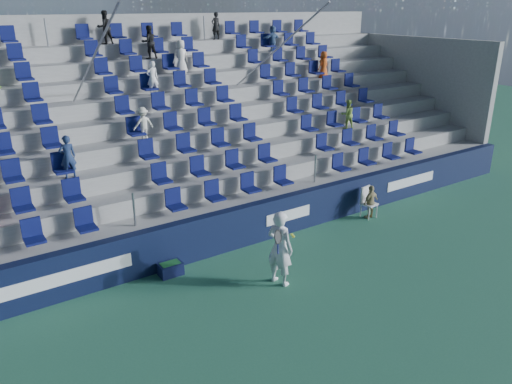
% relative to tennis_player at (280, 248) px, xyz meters
% --- Properties ---
extents(ground, '(70.00, 70.00, 0.00)m').
position_rel_tennis_player_xyz_m(ground, '(0.40, -0.87, -0.97)').
color(ground, '#327554').
rests_on(ground, ground).
extents(sponsor_wall, '(24.00, 0.32, 1.20)m').
position_rel_tennis_player_xyz_m(sponsor_wall, '(0.40, 2.28, -0.37)').
color(sponsor_wall, '#0E1634').
rests_on(sponsor_wall, ground).
extents(grandstand, '(24.00, 8.17, 6.63)m').
position_rel_tennis_player_xyz_m(grandstand, '(0.39, 7.37, 1.17)').
color(grandstand, '#A6A6A1').
rests_on(grandstand, ground).
extents(tennis_player, '(0.73, 0.81, 1.94)m').
position_rel_tennis_player_xyz_m(tennis_player, '(0.00, 0.00, 0.00)').
color(tennis_player, silver).
rests_on(tennis_player, ground).
extents(line_judge_chair, '(0.50, 0.52, 1.01)m').
position_rel_tennis_player_xyz_m(line_judge_chair, '(4.86, 1.78, -0.39)').
color(line_judge_chair, white).
rests_on(line_judge_chair, ground).
extents(line_judge, '(0.68, 0.34, 1.12)m').
position_rel_tennis_player_xyz_m(line_judge, '(4.86, 1.63, -0.41)').
color(line_judge, tan).
rests_on(line_judge, ground).
extents(ball_bin, '(0.60, 0.40, 0.34)m').
position_rel_tennis_player_xyz_m(ball_bin, '(-2.09, 1.88, -0.79)').
color(ball_bin, '#0F1438').
rests_on(ball_bin, ground).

